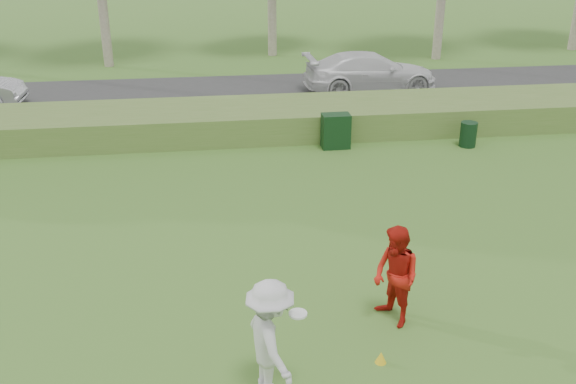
{
  "coord_description": "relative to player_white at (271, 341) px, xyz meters",
  "views": [
    {
      "loc": [
        -1.67,
        -8.25,
        6.68
      ],
      "look_at": [
        0.0,
        4.0,
        1.3
      ],
      "focal_mm": 40.0,
      "sensor_mm": 36.0,
      "label": 1
    }
  ],
  "objects": [
    {
      "name": "ground",
      "position": [
        0.89,
        0.61,
        -0.98
      ],
      "size": [
        120.0,
        120.0,
        0.0
      ],
      "primitive_type": "plane",
      "color": "#386822",
      "rests_on": "ground"
    },
    {
      "name": "reed_strip",
      "position": [
        0.89,
        12.61,
        -0.53
      ],
      "size": [
        80.0,
        3.0,
        0.9
      ],
      "primitive_type": "cube",
      "color": "#4C6F2C",
      "rests_on": "ground"
    },
    {
      "name": "park_road",
      "position": [
        0.89,
        17.61,
        -0.95
      ],
      "size": [
        80.0,
        6.0,
        0.06
      ],
      "primitive_type": "cube",
      "color": "#2D2D2D",
      "rests_on": "ground"
    },
    {
      "name": "player_white",
      "position": [
        0.0,
        0.0,
        0.0
      ],
      "size": [
        1.05,
        1.41,
        1.96
      ],
      "rotation": [
        0.0,
        0.0,
        1.82
      ],
      "color": "silver",
      "rests_on": "ground"
    },
    {
      "name": "player_red",
      "position": [
        2.36,
        1.59,
        -0.06
      ],
      "size": [
        0.98,
        1.09,
        1.84
      ],
      "primitive_type": "imported",
      "rotation": [
        0.0,
        0.0,
        -1.19
      ],
      "color": "#B6190F",
      "rests_on": "ground"
    },
    {
      "name": "cone_yellow",
      "position": [
        1.84,
        0.5,
        -0.88
      ],
      "size": [
        0.19,
        0.19,
        0.2
      ],
      "primitive_type": "cone",
      "color": "yellow",
      "rests_on": "ground"
    },
    {
      "name": "utility_cabinet",
      "position": [
        3.22,
        10.81,
        -0.45
      ],
      "size": [
        0.86,
        0.55,
        1.07
      ],
      "primitive_type": "cube",
      "rotation": [
        0.0,
        0.0,
        0.02
      ],
      "color": "black",
      "rests_on": "ground"
    },
    {
      "name": "trash_bin",
      "position": [
        7.32,
        10.37,
        -0.59
      ],
      "size": [
        0.62,
        0.62,
        0.77
      ],
      "primitive_type": "cylinder",
      "rotation": [
        0.0,
        0.0,
        0.24
      ],
      "color": "black",
      "rests_on": "ground"
    },
    {
      "name": "car_right",
      "position": [
        5.94,
        17.18,
        -0.15
      ],
      "size": [
        5.38,
        2.3,
        1.54
      ],
      "primitive_type": "imported",
      "rotation": [
        0.0,
        0.0,
        1.6
      ],
      "color": "silver",
      "rests_on": "park_road"
    }
  ]
}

